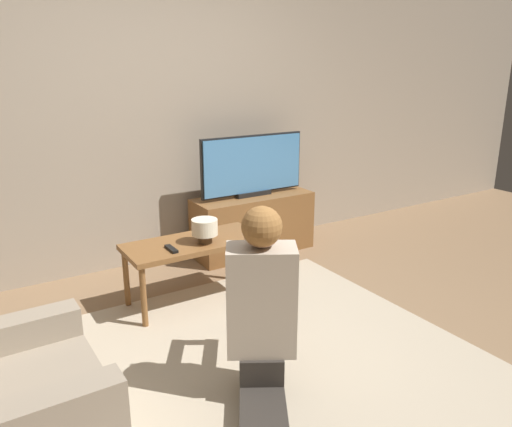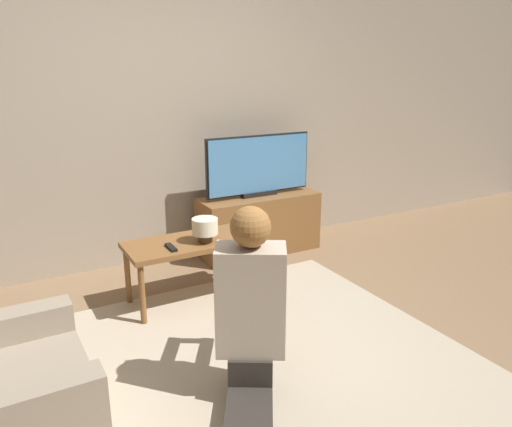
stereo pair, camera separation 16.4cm
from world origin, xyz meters
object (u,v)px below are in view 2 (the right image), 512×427
Objects in this scene: tv at (259,165)px; coffee_table at (194,247)px; person_kneeling at (251,308)px; table_lamp at (205,228)px.

tv is 1.04× the size of coffee_table.
person_kneeling is (-1.06, -1.80, -0.30)m from tv.
coffee_table is at bearing -144.17° from tv.
person_kneeling is 1.12m from table_lamp.
coffee_table is 1.19m from person_kneeling.
table_lamp is at bearing -55.13° from coffee_table.
tv is at bearing 40.71° from table_lamp.
person_kneeling reaches higher than table_lamp.
person_kneeling reaches higher than coffee_table.
tv is 1.16m from coffee_table.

